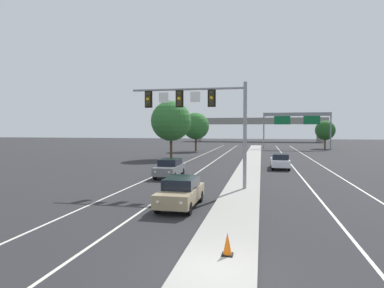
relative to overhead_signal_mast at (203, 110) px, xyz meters
The scene contains 16 objects.
ground_plane 14.76m from the overhead_signal_mast, 78.69° to the right, with size 260.00×260.00×0.00m, color #28282B.
median_island 7.60m from the overhead_signal_mast, 59.60° to the left, with size 2.40×110.00×0.15m, color #9E9B93.
lane_stripe_oncoming_center 12.98m from the overhead_signal_mast, 99.87° to the left, with size 0.14×100.00×0.01m, color silver.
lane_stripe_receding_center 14.80m from the overhead_signal_mast, 57.46° to the left, with size 0.14×100.00×0.01m, color silver.
edge_stripe_left 13.88m from the overhead_signal_mast, 114.66° to the left, with size 0.14×100.00×0.01m, color silver.
edge_stripe_right 16.69m from the overhead_signal_mast, 47.29° to the left, with size 0.14×100.00×0.01m, color silver.
overhead_signal_mast is the anchor object (origin of this frame).
car_oncoming_tan 7.24m from the overhead_signal_mast, 92.77° to the right, with size 1.85×4.48×1.58m.
car_oncoming_grey 7.86m from the overhead_signal_mast, 127.28° to the left, with size 1.84×4.48×1.58m.
car_receding_white 15.18m from the overhead_signal_mast, 66.03° to the left, with size 1.84×4.48×1.58m.
traffic_cone_median_nose 13.54m from the overhead_signal_mast, 76.58° to the right, with size 0.36×0.36×0.74m.
highway_sign_gantry 49.01m from the overhead_signal_mast, 77.17° to the left, with size 13.28×0.42×7.50m.
overpass_bridge 87.60m from the overhead_signal_mast, 88.24° to the left, with size 42.40×6.40×7.65m.
tree_far_left_c 38.65m from the overhead_signal_mast, 101.89° to the left, with size 4.95×4.95×7.16m.
tree_far_left_b 23.59m from the overhead_signal_mast, 110.75° to the left, with size 5.58×5.58×8.07m.
tree_far_right_b 53.80m from the overhead_signal_mast, 71.67° to the left, with size 4.07×4.07×5.89m.
Camera 1 is at (1.28, -9.39, 4.21)m, focal length 31.32 mm.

